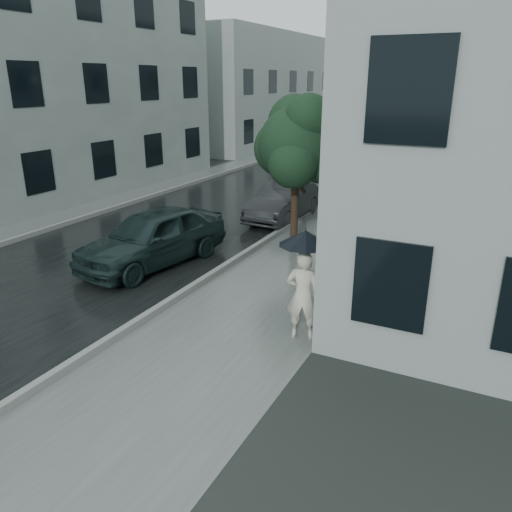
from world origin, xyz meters
The scene contains 13 objects.
ground centered at (0.00, 0.00, 0.00)m, with size 120.00×120.00×0.00m, color black.
sidewalk centered at (0.25, 12.00, 0.00)m, with size 3.50×60.00×0.01m, color slate.
kerb_near centered at (-1.57, 12.00, 0.07)m, with size 0.15×60.00×0.15m, color slate.
asphalt_road centered at (-5.08, 12.00, 0.00)m, with size 6.85×60.00×0.00m, color black.
kerb_far centered at (-8.57, 12.00, 0.07)m, with size 0.15×60.00×0.15m, color slate.
sidewalk_far centered at (-9.50, 12.00, 0.00)m, with size 1.70×60.00×0.01m, color #4C5451.
building_far_b centered at (-13.77, 30.00, 4.00)m, with size 7.02×18.00×8.00m.
pedestrian centered at (1.62, 1.96, 0.89)m, with size 0.65×0.42×1.77m, color beige.
umbrella centered at (1.63, 1.94, 2.05)m, with size 1.30×1.30×1.30m.
street_tree centered at (-0.60, 6.99, 3.07)m, with size 2.78×2.53×4.43m.
lamp_post centered at (-1.60, 13.82, 2.82)m, with size 0.84×0.39×4.91m.
car_near centered at (-3.50, 4.00, 0.77)m, with size 1.79×4.46×1.52m, color black.
car_far centered at (-2.20, 9.84, 0.66)m, with size 1.39×3.97×1.31m, color #232628.
Camera 1 is at (4.69, -6.19, 4.77)m, focal length 35.00 mm.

